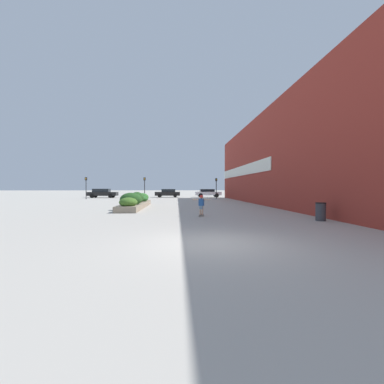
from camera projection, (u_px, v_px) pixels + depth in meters
The scene contains 12 objects.
ground_plane at pixel (214, 243), 7.88m from camera, with size 300.00×300.00×0.00m, color #ADA89E.
building_wall_right at pixel (268, 158), 23.69m from camera, with size 0.67×40.23×8.98m.
planter_box at pixel (136, 202), 21.59m from camera, with size 1.65×9.56×1.33m.
skateboard at pixel (201, 215), 15.21m from camera, with size 0.38×0.59×0.09m.
skateboarder at pixel (201, 203), 15.20m from camera, with size 1.04×0.51×1.18m.
trash_bin at pixel (321, 212), 13.17m from camera, with size 0.52×0.52×0.94m.
car_leftmost at pixel (208, 193), 45.38m from camera, with size 4.54×1.99×1.43m.
car_center_left at pixel (168, 193), 44.95m from camera, with size 4.32×2.01×1.44m.
car_center_right at pixel (102, 193), 42.90m from camera, with size 4.77×2.04×1.51m.
traffic_light_left at pixel (145, 184), 37.62m from camera, with size 0.28×0.30×3.20m.
traffic_light_right at pixel (216, 185), 38.91m from camera, with size 0.28×0.30×3.13m.
traffic_light_far_left at pixel (86, 184), 37.85m from camera, with size 0.28×0.30×3.24m.
Camera 1 is at (-1.14, -7.80, 1.71)m, focal length 24.00 mm.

